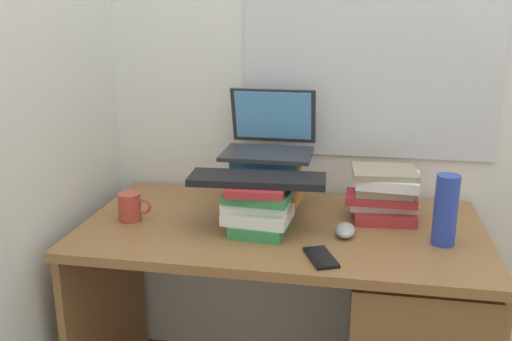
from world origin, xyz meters
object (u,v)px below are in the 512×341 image
desk (377,328)px  keyboard (257,179)px  book_stack_side (384,194)px  cell_phone (321,257)px  mug (130,207)px  water_bottle (446,210)px  laptop (270,137)px  book_stack_tall (266,182)px  computer_mouse (345,230)px  book_stack_keyboard_riser (258,207)px

desk → keyboard: keyboard is taller
book_stack_side → cell_phone: 0.40m
mug → water_bottle: 0.99m
book_stack_side → mug: bearing=-168.8°
laptop → water_bottle: size_ratio=1.41×
book_stack_tall → laptop: (0.00, 0.05, 0.15)m
computer_mouse → cell_phone: (-0.06, -0.18, -0.01)m
computer_mouse → water_bottle: bearing=-2.3°
book_stack_side → water_bottle: bearing=-46.9°
desk → water_bottle: 0.47m
desk → cell_phone: (-0.18, -0.21, 0.34)m
book_stack_side → computer_mouse: book_stack_side is taller
book_stack_tall → cell_phone: bearing=-59.9°
water_bottle → mug: bearing=179.0°
book_stack_tall → laptop: size_ratio=0.82×
computer_mouse → desk: bearing=13.2°
book_stack_keyboard_riser → book_stack_tall: bearing=92.8°
cell_phone → mug: bearing=140.9°
keyboard → computer_mouse: keyboard is taller
book_stack_tall → mug: size_ratio=2.20×
book_stack_keyboard_riser → laptop: 0.31m
book_stack_keyboard_riser → keyboard: bearing=131.9°
book_stack_tall → book_stack_keyboard_riser: (0.01, -0.21, -0.02)m
book_stack_tall → keyboard: bearing=-88.4°
book_stack_keyboard_riser → computer_mouse: 0.28m
computer_mouse → mug: 0.70m
mug → book_stack_side: bearing=11.2°
keyboard → book_stack_tall: bearing=88.4°
desk → laptop: (-0.39, 0.22, 0.57)m
keyboard → book_stack_keyboard_riser: bearing=-51.2°
water_bottle → keyboard: bearing=179.5°
computer_mouse → mug: size_ratio=0.93×
mug → cell_phone: size_ratio=0.82×
computer_mouse → cell_phone: computer_mouse is taller
cell_phone → keyboard: bearing=117.6°
book_stack_tall → keyboard: (0.01, -0.20, 0.07)m
book_stack_tall → mug: (-0.42, -0.19, -0.05)m
desk → mug: bearing=-178.5°
desk → book_stack_keyboard_riser: bearing=-174.3°
desk → laptop: size_ratio=4.27×
keyboard → computer_mouse: bearing=-1.8°
laptop → computer_mouse: bearing=-41.8°
book_stack_keyboard_riser → computer_mouse: (0.27, 0.01, -0.06)m
keyboard → laptop: bearing=87.3°
desk → mug: (-0.82, -0.02, 0.38)m
laptop → mug: (-0.43, -0.24, -0.20)m
book_stack_keyboard_riser → cell_phone: 0.28m
desk → keyboard: 0.64m
book_stack_side → laptop: bearing=168.7°
book_stack_side → computer_mouse: 0.22m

